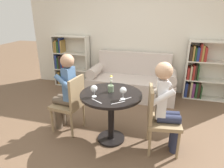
{
  "coord_description": "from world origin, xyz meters",
  "views": [
    {
      "loc": [
        0.68,
        -2.41,
        1.83
      ],
      "look_at": [
        0.0,
        0.05,
        0.86
      ],
      "focal_mm": 32.0,
      "sensor_mm": 36.0,
      "label": 1
    }
  ],
  "objects_px": {
    "chair_left": "(71,102)",
    "chair_right": "(159,117)",
    "bookshelf_left": "(68,61)",
    "person_left": "(65,91)",
    "wine_glass_left": "(94,89)",
    "bookshelf_right": "(201,71)",
    "couch": "(132,82)",
    "person_right": "(167,105)",
    "flower_vase": "(111,87)",
    "wine_glass_right": "(123,91)"
  },
  "relations": [
    {
      "from": "bookshelf_left",
      "to": "chair_left",
      "type": "bearing_deg",
      "value": -62.06
    },
    {
      "from": "couch",
      "to": "bookshelf_left",
      "type": "height_order",
      "value": "bookshelf_left"
    },
    {
      "from": "person_right",
      "to": "wine_glass_right",
      "type": "relative_size",
      "value": 7.44
    },
    {
      "from": "wine_glass_left",
      "to": "wine_glass_right",
      "type": "height_order",
      "value": "wine_glass_right"
    },
    {
      "from": "bookshelf_right",
      "to": "chair_left",
      "type": "relative_size",
      "value": 1.37
    },
    {
      "from": "bookshelf_left",
      "to": "person_left",
      "type": "bearing_deg",
      "value": -63.97
    },
    {
      "from": "couch",
      "to": "flower_vase",
      "type": "relative_size",
      "value": 7.6
    },
    {
      "from": "chair_left",
      "to": "person_left",
      "type": "height_order",
      "value": "person_left"
    },
    {
      "from": "couch",
      "to": "chair_left",
      "type": "xyz_separation_m",
      "value": [
        -0.66,
        -1.62,
        0.18
      ]
    },
    {
      "from": "bookshelf_left",
      "to": "flower_vase",
      "type": "height_order",
      "value": "bookshelf_left"
    },
    {
      "from": "couch",
      "to": "person_left",
      "type": "relative_size",
      "value": 1.5
    },
    {
      "from": "chair_left",
      "to": "person_left",
      "type": "xyz_separation_m",
      "value": [
        -0.09,
        0.02,
        0.16
      ]
    },
    {
      "from": "couch",
      "to": "chair_right",
      "type": "relative_size",
      "value": 2.06
    },
    {
      "from": "wine_glass_left",
      "to": "wine_glass_right",
      "type": "distance_m",
      "value": 0.38
    },
    {
      "from": "bookshelf_left",
      "to": "wine_glass_left",
      "type": "height_order",
      "value": "bookshelf_left"
    },
    {
      "from": "chair_right",
      "to": "wine_glass_right",
      "type": "xyz_separation_m",
      "value": [
        -0.46,
        -0.1,
        0.36
      ]
    },
    {
      "from": "bookshelf_right",
      "to": "chair_right",
      "type": "distance_m",
      "value": 2.14
    },
    {
      "from": "couch",
      "to": "wine_glass_left",
      "type": "bearing_deg",
      "value": -95.73
    },
    {
      "from": "chair_left",
      "to": "wine_glass_left",
      "type": "bearing_deg",
      "value": 70.69
    },
    {
      "from": "person_right",
      "to": "chair_left",
      "type": "bearing_deg",
      "value": 78.3
    },
    {
      "from": "bookshelf_right",
      "to": "chair_left",
      "type": "distance_m",
      "value": 2.81
    },
    {
      "from": "flower_vase",
      "to": "bookshelf_left",
      "type": "bearing_deg",
      "value": 130.71
    },
    {
      "from": "person_right",
      "to": "person_left",
      "type": "bearing_deg",
      "value": 77.8
    },
    {
      "from": "chair_left",
      "to": "wine_glass_right",
      "type": "bearing_deg",
      "value": 83.17
    },
    {
      "from": "bookshelf_right",
      "to": "wine_glass_right",
      "type": "relative_size",
      "value": 7.42
    },
    {
      "from": "wine_glass_left",
      "to": "chair_left",
      "type": "bearing_deg",
      "value": 153.53
    },
    {
      "from": "person_right",
      "to": "wine_glass_right",
      "type": "height_order",
      "value": "person_right"
    },
    {
      "from": "chair_right",
      "to": "person_left",
      "type": "relative_size",
      "value": 0.73
    },
    {
      "from": "chair_right",
      "to": "flower_vase",
      "type": "height_order",
      "value": "flower_vase"
    },
    {
      "from": "chair_left",
      "to": "chair_right",
      "type": "distance_m",
      "value": 1.32
    },
    {
      "from": "chair_right",
      "to": "person_right",
      "type": "relative_size",
      "value": 0.73
    },
    {
      "from": "bookshelf_left",
      "to": "bookshelf_right",
      "type": "relative_size",
      "value": 1.0
    },
    {
      "from": "person_left",
      "to": "wine_glass_left",
      "type": "bearing_deg",
      "value": 72.81
    },
    {
      "from": "couch",
      "to": "bookshelf_left",
      "type": "bearing_deg",
      "value": 170.86
    },
    {
      "from": "bookshelf_left",
      "to": "couch",
      "type": "bearing_deg",
      "value": -9.14
    },
    {
      "from": "bookshelf_right",
      "to": "flower_vase",
      "type": "distance_m",
      "value": 2.4
    },
    {
      "from": "person_left",
      "to": "flower_vase",
      "type": "relative_size",
      "value": 5.06
    },
    {
      "from": "person_right",
      "to": "wine_glass_right",
      "type": "bearing_deg",
      "value": 94.83
    },
    {
      "from": "bookshelf_right",
      "to": "wine_glass_right",
      "type": "height_order",
      "value": "bookshelf_right"
    },
    {
      "from": "person_right",
      "to": "wine_glass_left",
      "type": "xyz_separation_m",
      "value": [
        -0.93,
        -0.15,
        0.18
      ]
    },
    {
      "from": "bookshelf_right",
      "to": "bookshelf_left",
      "type": "bearing_deg",
      "value": 179.94
    },
    {
      "from": "bookshelf_right",
      "to": "flower_vase",
      "type": "xyz_separation_m",
      "value": [
        -1.45,
        -1.9,
        0.23
      ]
    },
    {
      "from": "flower_vase",
      "to": "chair_left",
      "type": "bearing_deg",
      "value": 178.38
    },
    {
      "from": "chair_left",
      "to": "chair_right",
      "type": "xyz_separation_m",
      "value": [
        1.32,
        -0.11,
        0.0
      ]
    },
    {
      "from": "chair_left",
      "to": "chair_right",
      "type": "height_order",
      "value": "same"
    },
    {
      "from": "chair_left",
      "to": "person_right",
      "type": "relative_size",
      "value": 0.73
    },
    {
      "from": "person_left",
      "to": "wine_glass_left",
      "type": "relative_size",
      "value": 7.76
    },
    {
      "from": "bookshelf_left",
      "to": "bookshelf_right",
      "type": "xyz_separation_m",
      "value": [
        3.09,
        -0.0,
        -0.01
      ]
    },
    {
      "from": "wine_glass_left",
      "to": "wine_glass_right",
      "type": "bearing_deg",
      "value": 3.27
    },
    {
      "from": "bookshelf_right",
      "to": "person_left",
      "type": "relative_size",
      "value": 1.0
    }
  ]
}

